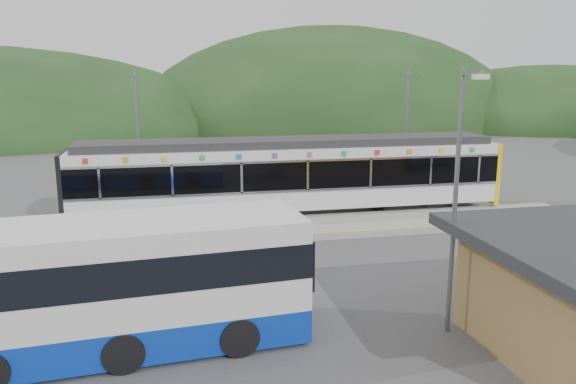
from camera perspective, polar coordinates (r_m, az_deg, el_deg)
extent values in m
plane|color=#4C4C4F|center=(21.53, 3.44, -6.30)|extent=(120.00, 120.00, 0.00)
ellipsoid|color=#1E3D19|center=(77.07, 4.36, 6.84)|extent=(52.00, 39.00, 26.00)
ellipsoid|color=#1E3D19|center=(84.71, 24.88, 6.24)|extent=(44.00, 33.00, 16.00)
cube|color=#9E9E99|center=(24.54, 1.41, -3.63)|extent=(26.00, 3.20, 0.30)
cube|color=yellow|center=(23.29, 2.15, -4.09)|extent=(26.00, 0.10, 0.01)
cube|color=black|center=(26.50, -12.61, -2.41)|extent=(3.20, 2.20, 0.56)
cube|color=black|center=(28.89, 11.92, -1.20)|extent=(3.20, 2.20, 0.56)
cube|color=silver|center=(26.90, 0.20, -0.29)|extent=(20.00, 2.90, 0.92)
cube|color=black|center=(26.67, 0.20, 2.20)|extent=(20.00, 2.96, 1.45)
cube|color=silver|center=(25.36, 0.91, 0.14)|extent=(20.00, 0.05, 0.10)
cube|color=silver|center=(25.12, 0.92, 3.15)|extent=(20.00, 0.05, 0.10)
cube|color=silver|center=(26.53, 0.20, 4.22)|extent=(20.00, 2.90, 0.45)
cube|color=#2D2D30|center=(26.48, 0.20, 5.09)|extent=(19.40, 2.50, 0.36)
cube|color=yellow|center=(30.47, 19.16, 2.13)|extent=(0.24, 2.92, 3.00)
cube|color=black|center=(26.56, -21.64, 0.60)|extent=(0.20, 2.92, 3.00)
cube|color=silver|center=(24.80, -18.61, 0.83)|extent=(0.10, 0.05, 1.35)
cube|color=silver|center=(24.62, -11.67, 1.14)|extent=(0.10, 0.05, 1.35)
cube|color=silver|center=(24.81, -4.73, 1.42)|extent=(0.10, 0.05, 1.35)
cube|color=silver|center=(25.35, 2.01, 1.68)|extent=(0.10, 0.05, 1.35)
cube|color=silver|center=(26.22, 8.40, 1.90)|extent=(0.10, 0.05, 1.35)
cube|color=silver|center=(27.40, 14.30, 2.08)|extent=(0.10, 0.05, 1.35)
cube|color=silver|center=(28.58, 18.81, 2.21)|extent=(0.10, 0.05, 1.35)
cube|color=red|center=(24.73, -19.91, 2.96)|extent=(0.22, 0.04, 0.22)
cube|color=orange|center=(24.55, -16.21, 3.14)|extent=(0.22, 0.04, 0.22)
cube|color=yellow|center=(24.48, -12.47, 3.31)|extent=(0.22, 0.04, 0.22)
cube|color=green|center=(24.51, -8.72, 3.46)|extent=(0.22, 0.04, 0.22)
cube|color=blue|center=(24.65, -5.00, 3.60)|extent=(0.22, 0.04, 0.22)
cube|color=purple|center=(24.89, -1.34, 3.72)|extent=(0.22, 0.04, 0.22)
cube|color=#E54C8C|center=(25.23, 2.25, 3.83)|extent=(0.22, 0.04, 0.22)
cube|color=#19A5A5|center=(25.66, 5.72, 3.91)|extent=(0.22, 0.04, 0.22)
cube|color=red|center=(26.19, 9.07, 3.98)|extent=(0.22, 0.04, 0.22)
cube|color=orange|center=(26.80, 12.27, 4.04)|extent=(0.22, 0.04, 0.22)
cube|color=yellow|center=(27.49, 15.33, 4.08)|extent=(0.22, 0.04, 0.22)
cube|color=green|center=(28.25, 18.23, 4.10)|extent=(0.22, 0.04, 0.22)
cylinder|color=slate|center=(28.53, -14.96, 5.02)|extent=(0.18, 0.18, 7.00)
cube|color=slate|center=(27.56, -15.39, 11.23)|extent=(0.08, 1.80, 0.08)
cylinder|color=slate|center=(31.10, 11.86, 5.70)|extent=(0.18, 0.18, 7.00)
cube|color=slate|center=(30.20, 12.73, 11.38)|extent=(0.08, 1.80, 0.08)
cube|color=#0B34B2|center=(15.01, -21.97, -13.31)|extent=(12.05, 3.75, 0.86)
cube|color=silver|center=(14.67, -22.23, -10.25)|extent=(12.05, 3.75, 0.86)
cube|color=black|center=(14.38, -22.50, -7.06)|extent=(12.05, 3.79, 0.86)
cube|color=silver|center=(14.18, -22.72, -4.38)|extent=(12.05, 3.75, 0.54)
cylinder|color=black|center=(14.95, -16.46, -13.24)|extent=(1.22, 2.89, 0.97)
cylinder|color=black|center=(15.17, -6.00, -12.42)|extent=(1.22, 2.89, 0.97)
cylinder|color=slate|center=(14.88, 16.59, -1.35)|extent=(0.12, 0.12, 6.86)
cube|color=slate|center=(14.07, 18.41, 11.44)|extent=(0.27, 1.15, 0.12)
cube|color=silver|center=(13.63, 19.48, 10.99)|extent=(0.37, 0.22, 0.12)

